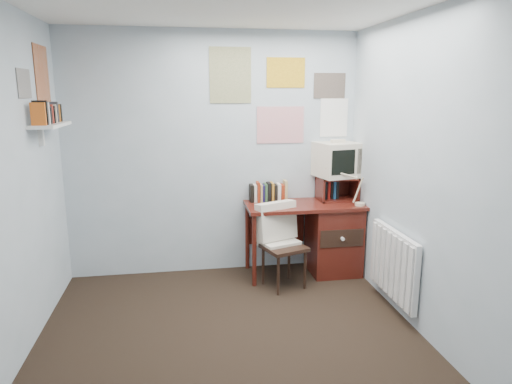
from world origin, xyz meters
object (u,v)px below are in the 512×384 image
at_px(desk_lamp, 361,188).
at_px(tv_riser, 337,188).
at_px(radiator, 394,264).
at_px(desk, 328,235).
at_px(desk_chair, 284,248).
at_px(wall_shelf, 50,125).
at_px(crt_tv, 337,158).

distance_m(desk_lamp, tv_riser, 0.32).
bearing_deg(radiator, desk, 107.24).
height_order(desk_chair, desk_lamp, desk_lamp).
xyz_separation_m(desk, radiator, (0.29, -0.93, 0.01)).
distance_m(desk_chair, desk_lamp, 0.99).
bearing_deg(radiator, desk_chair, 143.22).
bearing_deg(wall_shelf, tv_riser, 10.32).
bearing_deg(radiator, wall_shelf, 169.11).
distance_m(desk, desk_chair, 0.63).
distance_m(desk, tv_riser, 0.51).
bearing_deg(desk_chair, radiator, -55.96).
bearing_deg(wall_shelf, desk_chair, 2.12).
relative_size(crt_tv, radiator, 0.52).
xyz_separation_m(desk_lamp, tv_riser, (-0.15, 0.28, -0.06)).
xyz_separation_m(desk_chair, tv_riser, (0.67, 0.42, 0.48)).
xyz_separation_m(desk, desk_lamp, (0.27, -0.17, 0.54)).
height_order(tv_riser, radiator, tv_riser).
relative_size(desk_chair, wall_shelf, 1.30).
distance_m(desk_chair, tv_riser, 0.92).
height_order(desk, desk_chair, desk_chair).
distance_m(crt_tv, wall_shelf, 2.77).
distance_m(tv_riser, crt_tv, 0.32).
bearing_deg(wall_shelf, desk, 8.40).
xyz_separation_m(desk, wall_shelf, (-2.57, -0.38, 1.21)).
xyz_separation_m(desk_chair, desk_lamp, (0.82, 0.14, 0.54)).
bearing_deg(desk, wall_shelf, -171.60).
bearing_deg(desk_chair, desk_lamp, -9.52).
xyz_separation_m(desk_lamp, radiator, (0.02, -0.76, -0.52)).
distance_m(tv_riser, wall_shelf, 2.83).
xyz_separation_m(crt_tv, wall_shelf, (-2.69, -0.51, 0.41)).
relative_size(desk, radiator, 1.50).
height_order(desk_chair, wall_shelf, wall_shelf).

